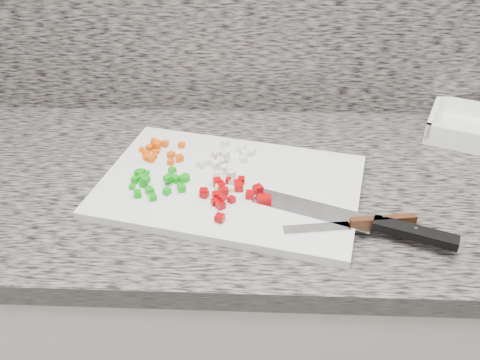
{
  "coord_description": "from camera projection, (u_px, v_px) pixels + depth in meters",
  "views": [
    {
      "loc": [
        -0.05,
        0.54,
        1.51
      ],
      "look_at": [
        -0.08,
        1.38,
        0.94
      ],
      "focal_mm": 40.0,
      "sensor_mm": 36.0,
      "label": 1
    }
  ],
  "objects": [
    {
      "name": "chef_knife",
      "position": [
        378.0,
        224.0,
        0.93
      ],
      "size": [
        0.35,
        0.17,
        0.02
      ],
      "rotation": [
        0.0,
        0.0,
        -0.37
      ],
      "color": "silver",
      "rests_on": "cutting_board"
    },
    {
      "name": "green_pepper_pile",
      "position": [
        159.0,
        181.0,
        1.03
      ],
      "size": [
        0.11,
        0.11,
        0.02
      ],
      "color": "#0E9B0E",
      "rests_on": "cutting_board"
    },
    {
      "name": "garlic_pile",
      "position": [
        225.0,
        181.0,
        1.04
      ],
      "size": [
        0.05,
        0.06,
        0.01
      ],
      "color": "beige",
      "rests_on": "cutting_board"
    },
    {
      "name": "countertop",
      "position": [
        280.0,
        186.0,
        1.09
      ],
      "size": [
        3.96,
        0.64,
        0.04
      ],
      "primitive_type": "cube",
      "color": "#67615B",
      "rests_on": "cabinet"
    },
    {
      "name": "cutting_board",
      "position": [
        230.0,
        186.0,
        1.05
      ],
      "size": [
        0.56,
        0.43,
        0.02
      ],
      "primitive_type": "cube",
      "rotation": [
        0.0,
        0.0,
        -0.22
      ],
      "color": "silver",
      "rests_on": "countertop"
    },
    {
      "name": "carrot_pile",
      "position": [
        160.0,
        151.0,
        1.12
      ],
      "size": [
        0.1,
        0.1,
        0.02
      ],
      "color": "#E15004",
      "rests_on": "cutting_board"
    },
    {
      "name": "paring_knife",
      "position": [
        366.0,
        223.0,
        0.93
      ],
      "size": [
        0.24,
        0.05,
        0.02
      ],
      "rotation": [
        0.0,
        0.0,
        0.15
      ],
      "color": "silver",
      "rests_on": "cutting_board"
    },
    {
      "name": "red_pepper_pile",
      "position": [
        233.0,
        193.0,
        1.0
      ],
      "size": [
        0.13,
        0.14,
        0.02
      ],
      "color": "#A50206",
      "rests_on": "cutting_board"
    },
    {
      "name": "cabinet",
      "position": [
        272.0,
        331.0,
        1.35
      ],
      "size": [
        3.92,
        0.62,
        0.86
      ],
      "primitive_type": "cube",
      "color": "silver",
      "rests_on": "ground"
    },
    {
      "name": "onion_pile",
      "position": [
        228.0,
        158.0,
        1.1
      ],
      "size": [
        0.12,
        0.14,
        0.03
      ],
      "color": "silver",
      "rests_on": "cutting_board"
    }
  ]
}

